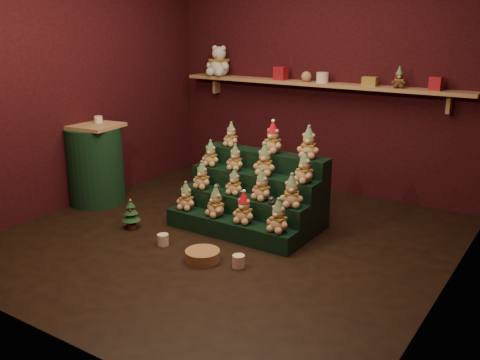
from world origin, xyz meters
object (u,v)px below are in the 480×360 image
Objects in this scene: snow_globe_b at (241,194)px; white_bear at (219,57)px; mini_christmas_tree at (131,213)px; snow_globe_a at (217,188)px; side_table at (95,164)px; mug_right at (239,261)px; riser_tier_front at (229,228)px; brown_bear at (399,78)px; mug_left at (163,240)px; snow_globe_c at (271,200)px; wicker_basket at (203,256)px.

white_bear is (-1.42, 1.63, 1.16)m from snow_globe_b.
mini_christmas_tree is (-0.98, -0.51, -0.25)m from snow_globe_b.
side_table is (-1.61, -0.14, 0.04)m from snow_globe_a.
white_bear reaches higher than snow_globe_a.
mug_right is (2.31, -0.52, -0.40)m from side_table.
mini_christmas_tree is at bearing -143.58° from snow_globe_a.
mini_christmas_tree is (0.91, -0.38, -0.30)m from side_table.
snow_globe_b reaches higher than mug_right.
riser_tier_front is at bearing -7.91° from side_table.
mug_right is 0.50× the size of brown_bear.
riser_tier_front is 13.07× the size of mug_right.
riser_tier_front is 0.35m from snow_globe_b.
brown_bear is at bearing 2.35° from white_bear.
snow_globe_b is 0.79× the size of mug_right.
mug_left is (0.55, -0.15, -0.10)m from mini_christmas_tree.
snow_globe_c reaches higher than wicker_basket.
snow_globe_c is 0.09× the size of side_table.
brown_bear is at bearing 53.01° from snow_globe_a.
snow_globe_a reaches higher than mini_christmas_tree.
wicker_basket is at bearing -131.16° from brown_bear.
mini_christmas_tree is at bearing 164.89° from mug_left.
wicker_basket is at bearing -7.52° from mug_left.
snow_globe_a is 0.29m from snow_globe_b.
mug_left is 2.92m from white_bear.
snow_globe_a is at bearing -52.98° from white_bear.
riser_tier_front is 0.44m from snow_globe_a.
white_bear is 2.36m from brown_bear.
snow_globe_c is at bearing 96.14° from mug_right.
wicker_basket is at bearing -55.27° from white_bear.
side_table is (-1.87, 0.02, 0.36)m from riser_tier_front.
snow_globe_a is 0.87× the size of mug_right.
white_bear reaches higher than wicker_basket.
brown_bear reaches higher than snow_globe_c.
mini_christmas_tree is 1.49× the size of brown_bear.
wicker_basket is 2.87m from brown_bear.
white_bear reaches higher than mini_christmas_tree.
riser_tier_front is 2.70m from white_bear.
mini_christmas_tree is 1.05× the size of wicker_basket.
mug_left is at bearing -179.88° from mug_right.
snow_globe_a is 1.62m from side_table.
snow_globe_c reaches higher than mug_left.
brown_bear reaches higher than mini_christmas_tree.
wicker_basket is (0.08, -0.73, -0.36)m from snow_globe_b.
mini_christmas_tree reaches higher than mug_right.
snow_globe_b is 0.39× the size of brown_bear.
mini_christmas_tree is 1.09m from wicker_basket.
mug_right is 0.22× the size of white_bear.
snow_globe_a reaches higher than mug_left.
snow_globe_b is 0.28× the size of wicker_basket.
snow_globe_b reaches higher than mug_left.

